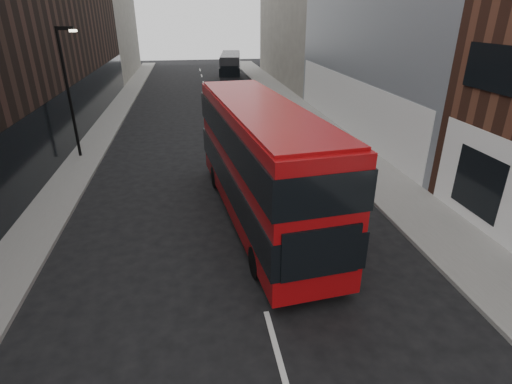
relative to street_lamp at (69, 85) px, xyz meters
name	(u,v)px	position (x,y,z in m)	size (l,w,h in m)	color
sidewalk_right	(308,118)	(15.72, 7.00, -4.11)	(3.00, 80.00, 0.15)	slate
sidewalk_left	(107,126)	(0.22, 7.00, -4.11)	(2.00, 80.00, 0.15)	slate
building_left_mid	(57,23)	(-3.28, 12.00, 2.82)	(5.00, 24.00, 14.00)	black
building_left_far	(107,23)	(-3.28, 34.00, 2.32)	(5.00, 20.00, 13.00)	#6A655D
street_lamp	(69,85)	(0.00, 0.00, 0.00)	(1.06, 0.22, 7.00)	black
red_bus	(261,159)	(9.02, -9.19, -1.54)	(3.97, 11.96, 4.75)	#94090B
grey_bus	(231,66)	(11.69, 27.40, -2.47)	(3.61, 10.08, 3.20)	black
car_a	(262,175)	(9.66, -6.00, -3.51)	(1.59, 3.96, 1.35)	black
car_b	(223,115)	(8.88, 6.34, -3.50)	(1.45, 4.14, 1.37)	gray
car_c	(231,104)	(9.91, 10.20, -3.51)	(1.87, 4.60, 1.33)	black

